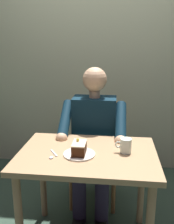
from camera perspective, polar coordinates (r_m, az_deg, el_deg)
cafe_rear_panel at (r=2.85m, az=3.25°, el=17.06°), size 6.40×0.12×3.00m
dining_table at (r=1.76m, az=0.08°, el=-12.08°), size 0.91×0.64×0.72m
chair at (r=2.36m, az=1.81°, el=-7.80°), size 0.42×0.42×0.89m
seated_person at (r=2.14m, az=1.44°, el=-6.09°), size 0.53×0.58×1.22m
dessert_plate at (r=1.68m, az=-1.73°, el=-9.36°), size 0.21×0.21×0.01m
cake_slice at (r=1.66m, az=-1.75°, el=-8.00°), size 0.09×0.14×0.10m
coffee_cup at (r=1.71m, az=8.58°, el=-7.36°), size 0.11×0.07×0.10m
dessert_spoon at (r=1.68m, az=-7.69°, el=-9.54°), size 0.07×0.14×0.01m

